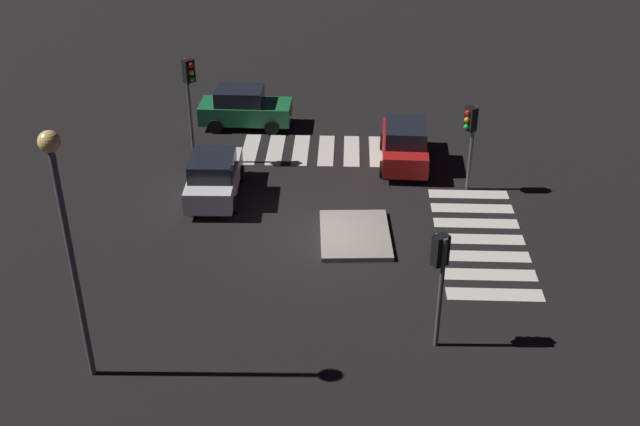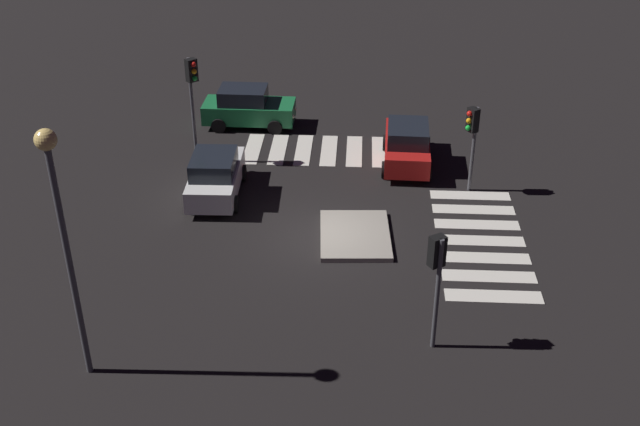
{
  "view_description": "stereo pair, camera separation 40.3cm",
  "coord_description": "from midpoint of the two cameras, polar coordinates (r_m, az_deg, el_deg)",
  "views": [
    {
      "loc": [
        -24.55,
        -0.94,
        15.19
      ],
      "look_at": [
        0.0,
        0.0,
        1.0
      ],
      "focal_mm": 43.79,
      "sensor_mm": 36.0,
      "label": 1
    },
    {
      "loc": [
        -24.53,
        -1.34,
        15.19
      ],
      "look_at": [
        0.0,
        0.0,
        1.0
      ],
      "focal_mm": 43.79,
      "sensor_mm": 36.0,
      "label": 2
    }
  ],
  "objects": [
    {
      "name": "crosswalk_side",
      "position": [
        35.35,
        0.98,
        4.58
      ],
      "size": [
        3.2,
        7.6,
        0.02
      ],
      "color": "silver",
      "rests_on": "ground"
    },
    {
      "name": "traffic_light_north",
      "position": [
        33.28,
        -8.97,
        9.2
      ],
      "size": [
        0.54,
        0.54,
        4.72
      ],
      "rotation": [
        0.0,
        0.0,
        -2.38
      ],
      "color": "#47474C",
      "rests_on": "ground"
    },
    {
      "name": "traffic_island",
      "position": [
        28.82,
        2.98,
        -1.63
      ],
      "size": [
        3.54,
        2.74,
        0.18
      ],
      "color": "gray",
      "rests_on": "ground"
    },
    {
      "name": "traffic_light_east",
      "position": [
        31.34,
        11.44,
        6.03
      ],
      "size": [
        0.54,
        0.53,
        3.64
      ],
      "rotation": [
        0.0,
        0.0,
        2.16
      ],
      "color": "#47474C",
      "rests_on": "ground"
    },
    {
      "name": "street_lamp",
      "position": [
        20.9,
        -17.93,
        -0.19
      ],
      "size": [
        0.56,
        0.56,
        7.59
      ],
      "color": "#47474C",
      "rests_on": "ground"
    },
    {
      "name": "ground_plane",
      "position": [
        28.88,
        0.4,
        -1.72
      ],
      "size": [
        80.0,
        80.0,
        0.0
      ],
      "primitive_type": "plane",
      "color": "black"
    },
    {
      "name": "car_white",
      "position": [
        31.4,
        -7.29,
        2.73
      ],
      "size": [
        4.38,
        2.13,
        1.89
      ],
      "rotation": [
        0.0,
        0.0,
        0.02
      ],
      "color": "silver",
      "rests_on": "ground"
    },
    {
      "name": "crosswalk_near",
      "position": [
        29.25,
        12.04,
        -2.0
      ],
      "size": [
        7.6,
        3.2,
        0.02
      ],
      "color": "silver",
      "rests_on": "ground"
    },
    {
      "name": "car_green",
      "position": [
        37.72,
        -4.99,
        7.69
      ],
      "size": [
        2.13,
        4.42,
        1.9
      ],
      "rotation": [
        0.0,
        0.0,
        -1.59
      ],
      "color": "#196B38",
      "rests_on": "ground"
    },
    {
      "name": "car_red",
      "position": [
        33.94,
        6.73,
        4.99
      ],
      "size": [
        4.5,
        2.22,
        1.93
      ],
      "rotation": [
        0.0,
        0.0,
        -0.03
      ],
      "color": "red",
      "rests_on": "ground"
    },
    {
      "name": "traffic_light_south",
      "position": [
        22.45,
        9.02,
        -3.74
      ],
      "size": [
        0.53,
        0.54,
        3.77
      ],
      "rotation": [
        0.0,
        0.0,
        0.55
      ],
      "color": "#47474C",
      "rests_on": "ground"
    }
  ]
}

